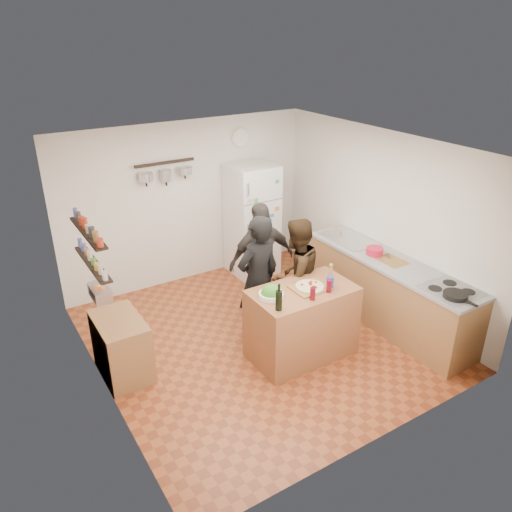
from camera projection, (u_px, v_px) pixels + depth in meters
room_shell at (244, 241)px, 6.33m from camera, size 4.20×4.20×4.20m
prep_island at (302, 322)px, 6.06m from camera, size 1.25×0.72×0.91m
pizza_board at (310, 288)px, 5.88m from camera, size 0.42×0.34×0.02m
pizza at (310, 286)px, 5.88m from camera, size 0.34×0.34×0.02m
salad_bowl at (271, 295)px, 5.69m from camera, size 0.28×0.28×0.06m
wine_bottle at (279, 300)px, 5.41m from camera, size 0.08×0.08×0.23m
wine_glass_near at (313, 294)px, 5.62m from camera, size 0.06×0.06×0.15m
wine_glass_far at (329, 286)px, 5.78m from camera, size 0.06×0.06×0.15m
pepper_mill at (331, 273)px, 6.09m from camera, size 0.05×0.05×0.16m
salt_canister at (330, 282)px, 5.89m from camera, size 0.09×0.09×0.14m
person_left at (258, 279)px, 6.23m from camera, size 0.66×0.48×1.70m
person_center at (296, 276)px, 6.45m from camera, size 0.86×0.72×1.57m
person_back at (262, 260)px, 6.81m from camera, size 0.99×0.48×1.63m
counter_run at (388, 292)px, 6.76m from camera, size 0.63×2.63×0.90m
stove_top at (451, 291)px, 5.83m from camera, size 0.60×0.62×0.02m
skillet at (455, 295)px, 5.67m from camera, size 0.28×0.28×0.05m
sink at (348, 239)px, 7.21m from camera, size 0.50×0.80×0.03m
cutting_board at (392, 261)px, 6.56m from camera, size 0.30×0.40×0.02m
red_bowl at (375, 251)px, 6.72m from camera, size 0.23×0.23×0.10m
fridge at (252, 220)px, 7.98m from camera, size 0.70×0.68×1.80m
wall_clock at (240, 138)px, 7.70m from camera, size 0.30×0.03×0.30m
spice_shelf_lower at (93, 264)px, 5.15m from camera, size 0.12×1.00×0.02m
spice_shelf_upper at (88, 232)px, 5.00m from camera, size 0.12×1.00×0.02m
produce_basket at (100, 292)px, 5.31m from camera, size 0.18×0.35×0.14m
side_table at (122, 347)px, 5.76m from camera, size 0.50×0.80×0.73m
pot_rack at (165, 163)px, 7.10m from camera, size 0.90×0.04×0.04m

